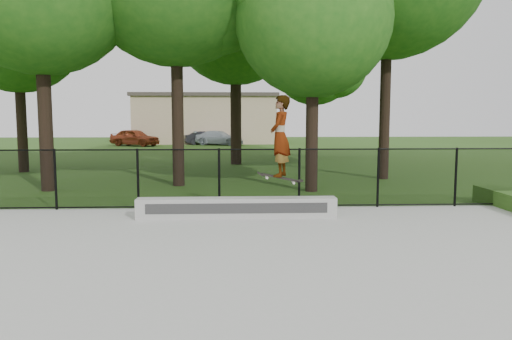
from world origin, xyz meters
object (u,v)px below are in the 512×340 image
object	(u,v)px
car_a	(135,137)
skater_airborne	(280,137)
car_b	(205,138)
car_c	(219,138)
grind_ledge	(237,208)

from	to	relation	value
car_a	skater_airborne	world-z (taller)	skater_airborne
car_b	car_c	xyz separation A→B (m)	(1.25, -0.96, 0.03)
car_a	skater_airborne	distance (m)	30.09
car_b	skater_airborne	size ratio (longest dim) A/B	1.53
car_a	grind_ledge	bearing A→B (deg)	-140.05
car_b	car_c	distance (m)	1.57
grind_ledge	skater_airborne	bearing A→B (deg)	-4.85
car_b	skater_airborne	xyz separation A→B (m)	(3.39, -30.60, 1.33)
car_b	car_a	bearing A→B (deg)	94.28
skater_airborne	car_b	bearing A→B (deg)	96.33
grind_ledge	car_a	xyz separation A→B (m)	(-7.82, 28.67, 0.39)
grind_ledge	skater_airborne	distance (m)	1.87
car_c	skater_airborne	world-z (taller)	skater_airborne
skater_airborne	car_c	bearing A→B (deg)	94.14
car_a	skater_airborne	xyz separation A→B (m)	(8.79, -28.76, 1.20)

